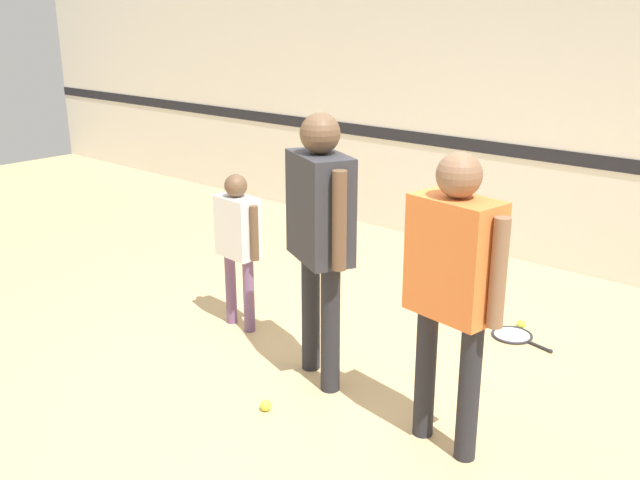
{
  "coord_description": "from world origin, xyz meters",
  "views": [
    {
      "loc": [
        2.68,
        -3.0,
        2.24
      ],
      "look_at": [
        -0.0,
        0.06,
        0.93
      ],
      "focal_mm": 40.0,
      "sensor_mm": 36.0,
      "label": 1
    }
  ],
  "objects_px": {
    "tennis_ball_near_instructor": "(266,406)",
    "tennis_ball_by_spare_racket": "(521,324)",
    "person_instructor": "(320,222)",
    "person_student_right": "(453,273)",
    "person_student_left": "(238,235)",
    "racket_spare_on_floor": "(514,336)"
  },
  "relations": [
    {
      "from": "person_student_left",
      "to": "person_student_right",
      "type": "height_order",
      "value": "person_student_right"
    },
    {
      "from": "person_instructor",
      "to": "tennis_ball_near_instructor",
      "type": "height_order",
      "value": "person_instructor"
    },
    {
      "from": "person_instructor",
      "to": "person_student_right",
      "type": "bearing_deg",
      "value": 19.46
    },
    {
      "from": "racket_spare_on_floor",
      "to": "person_student_right",
      "type": "bearing_deg",
      "value": -65.99
    },
    {
      "from": "person_student_left",
      "to": "racket_spare_on_floor",
      "type": "height_order",
      "value": "person_student_left"
    },
    {
      "from": "tennis_ball_near_instructor",
      "to": "person_student_right",
      "type": "bearing_deg",
      "value": 21.79
    },
    {
      "from": "person_instructor",
      "to": "person_student_right",
      "type": "distance_m",
      "value": 0.99
    },
    {
      "from": "person_student_right",
      "to": "tennis_ball_near_instructor",
      "type": "bearing_deg",
      "value": 29.99
    },
    {
      "from": "person_student_left",
      "to": "tennis_ball_near_instructor",
      "type": "bearing_deg",
      "value": -31.68
    },
    {
      "from": "person_student_right",
      "to": "racket_spare_on_floor",
      "type": "xyz_separation_m",
      "value": [
        -0.33,
        1.49,
        -0.98
      ]
    },
    {
      "from": "person_instructor",
      "to": "racket_spare_on_floor",
      "type": "bearing_deg",
      "value": 90.6
    },
    {
      "from": "racket_spare_on_floor",
      "to": "person_instructor",
      "type": "bearing_deg",
      "value": -103.98
    },
    {
      "from": "person_student_left",
      "to": "tennis_ball_near_instructor",
      "type": "relative_size",
      "value": 17.54
    },
    {
      "from": "person_instructor",
      "to": "racket_spare_on_floor",
      "type": "relative_size",
      "value": 3.31
    },
    {
      "from": "person_student_right",
      "to": "person_student_left",
      "type": "bearing_deg",
      "value": -1.08
    },
    {
      "from": "person_instructor",
      "to": "person_student_right",
      "type": "relative_size",
      "value": 1.05
    },
    {
      "from": "tennis_ball_near_instructor",
      "to": "tennis_ball_by_spare_racket",
      "type": "bearing_deg",
      "value": 73.42
    },
    {
      "from": "tennis_ball_near_instructor",
      "to": "person_student_left",
      "type": "bearing_deg",
      "value": 144.14
    },
    {
      "from": "person_student_right",
      "to": "tennis_ball_by_spare_racket",
      "type": "distance_m",
      "value": 1.95
    },
    {
      "from": "racket_spare_on_floor",
      "to": "tennis_ball_by_spare_racket",
      "type": "xyz_separation_m",
      "value": [
        -0.03,
        0.17,
        0.02
      ]
    },
    {
      "from": "person_student_left",
      "to": "person_instructor",
      "type": "bearing_deg",
      "value": -7.72
    },
    {
      "from": "person_instructor",
      "to": "tennis_ball_near_instructor",
      "type": "bearing_deg",
      "value": -62.02
    }
  ]
}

